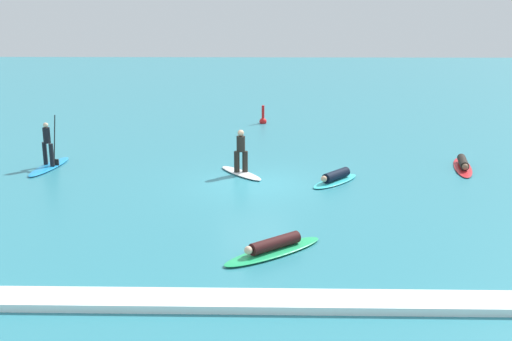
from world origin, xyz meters
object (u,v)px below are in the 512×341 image
Objects in this scene: surfer_on_teal_board at (335,178)px; surfer_on_green_board at (274,248)px; surfer_on_blue_board at (49,159)px; surfer_on_red_board at (463,165)px; marker_buoy at (263,120)px; surfer_on_white_board at (241,163)px.

surfer_on_green_board is (-2.33, -6.82, -0.02)m from surfer_on_teal_board.
surfer_on_red_board is (16.67, 0.23, -0.22)m from surfer_on_blue_board.
surfer_on_teal_board is 12.24m from marker_buoy.
surfer_on_green_board is at bearing -28.69° from surfer_on_red_board.
marker_buoy is at bearing -128.07° from surfer_on_green_board.
surfer_on_green_board is at bearing 20.70° from surfer_on_teal_board.
surfer_on_teal_board is (11.32, -1.92, -0.20)m from surfer_on_blue_board.
surfer_on_green_board is (8.99, -8.74, -0.22)m from surfer_on_blue_board.
surfer_on_blue_board is 12.54m from surfer_on_green_board.
surfer_on_red_board is at bearing -82.35° from surfer_on_blue_board.
surfer_on_green_board is 2.64× the size of marker_buoy.
marker_buoy is at bearing -40.31° from surfer_on_white_board.
surfer_on_green_board is at bearing 152.35° from surfer_on_white_board.
surfer_on_teal_board is 5.76m from surfer_on_red_board.
surfer_on_blue_board is 0.98× the size of surfer_on_red_board.
surfer_on_teal_board is 0.74× the size of surfer_on_red_board.
surfer_on_red_board is 1.39× the size of surfer_on_white_board.
surfer_on_red_board is at bearing -119.18° from surfer_on_white_board.
surfer_on_red_board is (5.35, 2.15, -0.01)m from surfer_on_teal_board.
surfer_on_red_board is 8.96m from surfer_on_white_board.
surfer_on_red_board is at bearing 151.54° from surfer_on_teal_board.
surfer_on_blue_board is 13.15m from marker_buoy.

